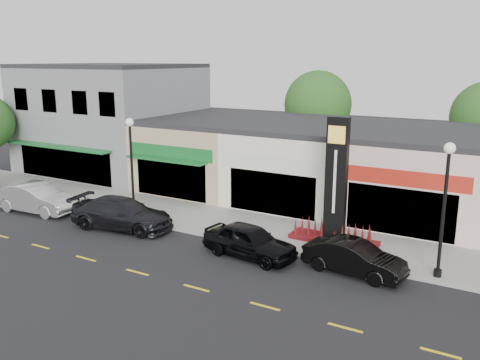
{
  "coord_description": "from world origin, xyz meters",
  "views": [
    {
      "loc": [
        10.56,
        -17.96,
        8.74
      ],
      "look_at": [
        -2.06,
        4.0,
        2.63
      ],
      "focal_mm": 38.0,
      "sensor_mm": 36.0,
      "label": 1
    }
  ],
  "objects_px": {
    "car_black_conv": "(354,258)",
    "lamp_west_near": "(131,158)",
    "car_white_van": "(36,198)",
    "pylon_sign": "(335,199)",
    "car_dark_sedan": "(122,214)",
    "lamp_east_near": "(445,197)",
    "car_black_sedan": "(250,241)"
  },
  "relations": [
    {
      "from": "lamp_west_near",
      "to": "car_dark_sedan",
      "type": "xyz_separation_m",
      "value": [
        0.54,
        -1.54,
        -2.67
      ]
    },
    {
      "from": "lamp_west_near",
      "to": "car_dark_sedan",
      "type": "distance_m",
      "value": 3.13
    },
    {
      "from": "car_dark_sedan",
      "to": "car_black_conv",
      "type": "xyz_separation_m",
      "value": [
        12.34,
        0.43,
        -0.11
      ]
    },
    {
      "from": "car_dark_sedan",
      "to": "car_black_conv",
      "type": "distance_m",
      "value": 12.35
    },
    {
      "from": "car_white_van",
      "to": "car_black_conv",
      "type": "xyz_separation_m",
      "value": [
        18.65,
        0.71,
        -0.14
      ]
    },
    {
      "from": "car_dark_sedan",
      "to": "lamp_west_near",
      "type": "bearing_deg",
      "value": 11.24
    },
    {
      "from": "lamp_east_near",
      "to": "car_black_conv",
      "type": "xyz_separation_m",
      "value": [
        -3.12,
        -1.11,
        -2.78
      ]
    },
    {
      "from": "car_white_van",
      "to": "pylon_sign",
      "type": "bearing_deg",
      "value": -82.6
    },
    {
      "from": "lamp_west_near",
      "to": "car_black_sedan",
      "type": "distance_m",
      "value": 8.84
    },
    {
      "from": "lamp_west_near",
      "to": "car_black_conv",
      "type": "relative_size",
      "value": 1.29
    },
    {
      "from": "lamp_east_near",
      "to": "pylon_sign",
      "type": "xyz_separation_m",
      "value": [
        -5.0,
        1.7,
        -1.2
      ]
    },
    {
      "from": "pylon_sign",
      "to": "lamp_west_near",
      "type": "bearing_deg",
      "value": -171.23
    },
    {
      "from": "car_black_conv",
      "to": "car_dark_sedan",
      "type": "bearing_deg",
      "value": 98.98
    },
    {
      "from": "lamp_east_near",
      "to": "car_dark_sedan",
      "type": "bearing_deg",
      "value": -174.32
    },
    {
      "from": "car_black_conv",
      "to": "lamp_west_near",
      "type": "bearing_deg",
      "value": 92.08
    },
    {
      "from": "pylon_sign",
      "to": "car_white_van",
      "type": "relative_size",
      "value": 1.17
    },
    {
      "from": "lamp_west_near",
      "to": "car_black_sedan",
      "type": "relative_size",
      "value": 1.23
    },
    {
      "from": "pylon_sign",
      "to": "car_black_sedan",
      "type": "bearing_deg",
      "value": -129.45
    },
    {
      "from": "lamp_west_near",
      "to": "car_white_van",
      "type": "relative_size",
      "value": 1.07
    },
    {
      "from": "pylon_sign",
      "to": "car_dark_sedan",
      "type": "relative_size",
      "value": 1.08
    },
    {
      "from": "car_dark_sedan",
      "to": "car_black_sedan",
      "type": "bearing_deg",
      "value": -99.15
    },
    {
      "from": "pylon_sign",
      "to": "car_black_conv",
      "type": "relative_size",
      "value": 1.41
    },
    {
      "from": "lamp_east_near",
      "to": "car_dark_sedan",
      "type": "xyz_separation_m",
      "value": [
        -15.46,
        -1.54,
        -2.67
      ]
    },
    {
      "from": "car_black_sedan",
      "to": "car_black_conv",
      "type": "height_order",
      "value": "car_black_sedan"
    },
    {
      "from": "car_white_van",
      "to": "car_black_conv",
      "type": "relative_size",
      "value": 1.2
    },
    {
      "from": "car_white_van",
      "to": "car_black_conv",
      "type": "distance_m",
      "value": 18.67
    },
    {
      "from": "car_dark_sedan",
      "to": "car_black_sedan",
      "type": "xyz_separation_m",
      "value": [
        7.7,
        -0.12,
        -0.05
      ]
    },
    {
      "from": "lamp_west_near",
      "to": "car_white_van",
      "type": "bearing_deg",
      "value": -162.52
    },
    {
      "from": "car_white_van",
      "to": "car_black_conv",
      "type": "bearing_deg",
      "value": -92.26
    },
    {
      "from": "car_black_sedan",
      "to": "car_black_conv",
      "type": "distance_m",
      "value": 4.67
    },
    {
      "from": "car_white_van",
      "to": "car_dark_sedan",
      "type": "relative_size",
      "value": 0.92
    },
    {
      "from": "car_dark_sedan",
      "to": "car_black_conv",
      "type": "bearing_deg",
      "value": -96.3
    }
  ]
}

